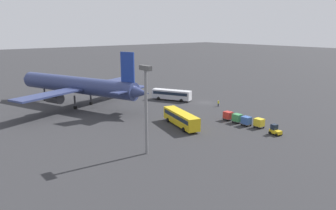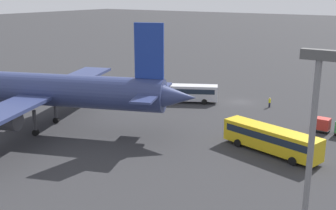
{
  "view_description": "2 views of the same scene",
  "coord_description": "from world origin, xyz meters",
  "px_view_note": "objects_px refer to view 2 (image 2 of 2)",
  "views": [
    {
      "loc": [
        -65.78,
        66.41,
        21.1
      ],
      "look_at": [
        -6.04,
        18.71,
        3.11
      ],
      "focal_mm": 35.0,
      "sensor_mm": 36.0,
      "label": 1
    },
    {
      "loc": [
        -29.94,
        68.69,
        19.43
      ],
      "look_at": [
        1.3,
        21.8,
        4.15
      ],
      "focal_mm": 45.0,
      "sensor_mm": 36.0,
      "label": 2
    }
  ],
  "objects_px": {
    "worker_person": "(270,102)",
    "cargo_cart_red": "(323,124)",
    "shuttle_bus_near": "(184,92)",
    "airplane": "(35,90)",
    "shuttle_bus_far": "(271,138)"
  },
  "relations": [
    {
      "from": "airplane",
      "to": "shuttle_bus_near",
      "type": "distance_m",
      "value": 26.99
    },
    {
      "from": "shuttle_bus_far",
      "to": "worker_person",
      "type": "distance_m",
      "value": 21.74
    },
    {
      "from": "shuttle_bus_far",
      "to": "airplane",
      "type": "bearing_deg",
      "value": 31.48
    },
    {
      "from": "shuttle_bus_near",
      "to": "worker_person",
      "type": "relative_size",
      "value": 6.79
    },
    {
      "from": "shuttle_bus_near",
      "to": "worker_person",
      "type": "xyz_separation_m",
      "value": [
        -14.17,
        -5.11,
        -1.02
      ]
    },
    {
      "from": "airplane",
      "to": "shuttle_bus_far",
      "type": "xyz_separation_m",
      "value": [
        -31.73,
        -9.62,
        -3.92
      ]
    },
    {
      "from": "worker_person",
      "to": "shuttle_bus_near",
      "type": "bearing_deg",
      "value": 19.83
    },
    {
      "from": "worker_person",
      "to": "cargo_cart_red",
      "type": "bearing_deg",
      "value": 142.15
    },
    {
      "from": "worker_person",
      "to": "cargo_cart_red",
      "type": "relative_size",
      "value": 0.84
    },
    {
      "from": "worker_person",
      "to": "cargo_cart_red",
      "type": "height_order",
      "value": "cargo_cart_red"
    },
    {
      "from": "shuttle_bus_near",
      "to": "cargo_cart_red",
      "type": "height_order",
      "value": "shuttle_bus_near"
    },
    {
      "from": "cargo_cart_red",
      "to": "worker_person",
      "type": "bearing_deg",
      "value": -37.85
    },
    {
      "from": "airplane",
      "to": "cargo_cart_red",
      "type": "relative_size",
      "value": 22.13
    },
    {
      "from": "airplane",
      "to": "worker_person",
      "type": "height_order",
      "value": "airplane"
    },
    {
      "from": "shuttle_bus_near",
      "to": "worker_person",
      "type": "height_order",
      "value": "shuttle_bus_near"
    }
  ]
}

